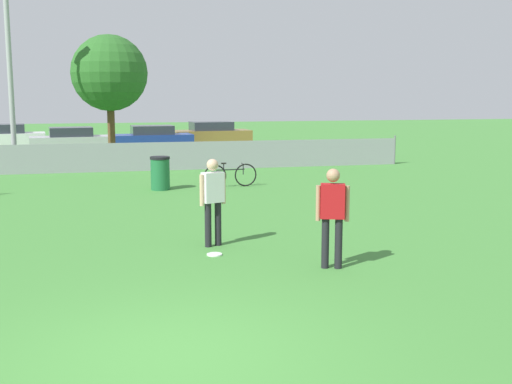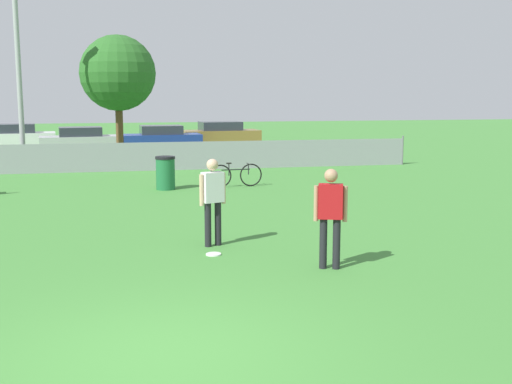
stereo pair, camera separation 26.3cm
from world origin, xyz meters
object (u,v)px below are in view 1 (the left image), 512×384
bicycle_sideline (231,175)px  parked_car_white (3,137)px  tree_near_pole (109,73)px  parked_car_silver (71,140)px  player_receiver_white (213,196)px  parked_car_tan (211,134)px  trash_bin (160,173)px  light_pole (9,50)px  player_thrower_red (332,211)px  frisbee_disc (214,254)px  parked_car_blue (152,138)px

bicycle_sideline → parked_car_white: (-9.28, 16.97, 0.27)m
tree_near_pole → parked_car_silver: 6.11m
player_receiver_white → parked_car_tan: size_ratio=0.37×
bicycle_sideline → trash_bin: trash_bin is taller
player_receiver_white → trash_bin: bearing=72.2°
trash_bin → parked_car_white: parked_car_white is taller
player_receiver_white → light_pole: bearing=90.4°
parked_car_tan → player_thrower_red: bearing=-100.2°
player_receiver_white → frisbee_disc: size_ratio=5.96×
light_pole → trash_bin: 9.21m
trash_bin → player_thrower_red: bearing=-78.0°
player_receiver_white → bicycle_sideline: (1.87, 7.84, -0.63)m
player_thrower_red → trash_bin: (-2.09, 9.80, -0.48)m
player_thrower_red → parked_car_silver: size_ratio=0.41×
player_thrower_red → parked_car_silver: bearing=122.2°
tree_near_pole → player_receiver_white: bearing=-84.1°
player_receiver_white → bicycle_sideline: size_ratio=0.98×
trash_bin → parked_car_blue: (0.79, 14.25, 0.13)m
player_receiver_white → player_thrower_red: (1.71, -2.06, 0.00)m
trash_bin → parked_car_tan: (4.38, 16.96, 0.14)m
player_receiver_white → bicycle_sideline: player_receiver_white is taller
light_pole → parked_car_white: 11.46m
trash_bin → parked_car_tan: bearing=75.5°
light_pole → player_receiver_white: 15.67m
parked_car_blue → frisbee_disc: bearing=-94.7°
player_thrower_red → frisbee_disc: player_thrower_red is taller
frisbee_disc → parked_car_blue: (0.52, 22.72, 0.64)m
tree_near_pole → parked_car_blue: size_ratio=1.30×
frisbee_disc → parked_car_silver: 22.59m
light_pole → player_receiver_white: (5.46, -14.23, -3.61)m
tree_near_pole → parked_car_white: size_ratio=1.21×
light_pole → parked_car_silver: light_pole is taller
light_pole → parked_car_tan: 14.66m
trash_bin → parked_car_silver: bearing=103.5°
tree_near_pole → parked_car_blue: tree_near_pole is taller
parked_car_white → player_thrower_red: bearing=-77.5°
bicycle_sideline → trash_bin: bearing=177.7°
trash_bin → light_pole: bearing=128.1°
bicycle_sideline → parked_car_blue: parked_car_blue is taller
player_receiver_white → parked_car_silver: player_receiver_white is taller
parked_car_tan → parked_car_silver: bearing=-163.1°
parked_car_blue → parked_car_tan: 4.49m
frisbee_disc → parked_car_tan: size_ratio=0.06×
player_thrower_red → parked_car_white: 28.37m
light_pole → player_thrower_red: size_ratio=4.50×
parked_car_white → parked_car_blue: parked_car_white is taller
frisbee_disc → parked_car_tan: bearing=80.8°
player_thrower_red → bicycle_sideline: size_ratio=0.98×
bicycle_sideline → player_thrower_red: bearing=-95.6°
parked_car_silver → parked_car_blue: (4.11, 0.42, 0.01)m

